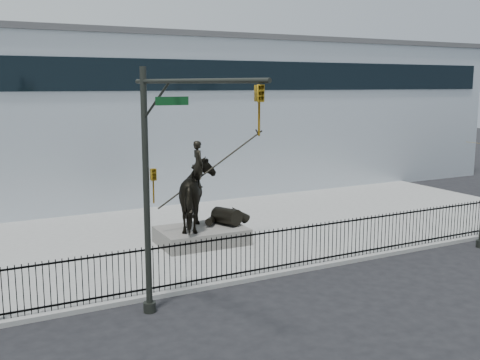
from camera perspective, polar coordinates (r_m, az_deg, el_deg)
name	(u,v)px	position (r m, az deg, el deg)	size (l,w,h in m)	color
ground	(346,276)	(19.95, 10.72, -9.56)	(120.00, 120.00, 0.00)	black
plaza	(248,228)	(25.51, 0.86, -4.95)	(30.00, 12.00, 0.15)	gray
building	(151,116)	(36.68, -9.00, 6.41)	(44.00, 14.00, 9.00)	silver
picket_fence	(325,242)	(20.62, 8.62, -6.23)	(22.10, 0.10, 1.50)	black
statue_plinth	(202,236)	(22.89, -3.93, -5.66)	(3.43, 2.36, 0.64)	#5D5A55
equestrian_statue	(203,195)	(22.53, -3.82, -1.54)	(4.40, 2.77, 3.73)	black
traffic_signal_left	(165,179)	(15.13, -7.66, 0.13)	(1.52, 4.84, 7.00)	black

